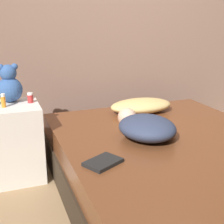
# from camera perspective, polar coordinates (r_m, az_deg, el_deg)

# --- Properties ---
(ground_plane) EXTENTS (12.00, 12.00, 0.00)m
(ground_plane) POSITION_cam_1_polar(r_m,az_deg,el_deg) (2.58, 10.45, -13.65)
(ground_plane) COLOR #937551
(wall_back) EXTENTS (8.00, 0.06, 2.60)m
(wall_back) POSITION_cam_1_polar(r_m,az_deg,el_deg) (3.38, 0.18, 16.82)
(wall_back) COLOR #846656
(wall_back) RESTS_ON ground_plane
(bed) EXTENTS (1.67, 1.99, 0.43)m
(bed) POSITION_cam_1_polar(r_m,az_deg,el_deg) (2.49, 10.71, -9.43)
(bed) COLOR #2D2319
(bed) RESTS_ON ground_plane
(nightstand) EXTENTS (0.46, 0.47, 0.63)m
(nightstand) POSITION_cam_1_polar(r_m,az_deg,el_deg) (2.72, -17.69, -5.22)
(nightstand) COLOR silver
(nightstand) RESTS_ON ground_plane
(pillow) EXTENTS (0.61, 0.35, 0.13)m
(pillow) POSITION_cam_1_polar(r_m,az_deg,el_deg) (3.00, 5.35, 1.16)
(pillow) COLOR tan
(pillow) RESTS_ON bed
(person_lying) EXTENTS (0.46, 0.64, 0.17)m
(person_lying) POSITION_cam_1_polar(r_m,az_deg,el_deg) (2.38, 6.09, -2.63)
(person_lying) COLOR #2D3851
(person_lying) RESTS_ON bed
(teddy_bear) EXTENTS (0.21, 0.21, 0.32)m
(teddy_bear) POSITION_cam_1_polar(r_m,az_deg,el_deg) (2.70, -18.26, 4.61)
(teddy_bear) COLOR #335693
(teddy_bear) RESTS_ON nightstand
(bottle_orange) EXTENTS (0.03, 0.03, 0.11)m
(bottle_orange) POSITION_cam_1_polar(r_m,az_deg,el_deg) (2.56, -19.26, 1.97)
(bottle_orange) COLOR orange
(bottle_orange) RESTS_ON nightstand
(bottle_red) EXTENTS (0.05, 0.05, 0.08)m
(bottle_red) POSITION_cam_1_polar(r_m,az_deg,el_deg) (2.65, -14.71, 2.52)
(bottle_red) COLOR #B72D2D
(bottle_red) RESTS_ON nightstand
(book) EXTENTS (0.27, 0.24, 0.02)m
(book) POSITION_cam_1_polar(r_m,az_deg,el_deg) (1.96, -1.65, -9.16)
(book) COLOR black
(book) RESTS_ON bed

